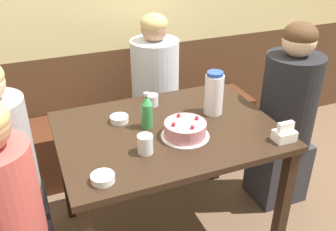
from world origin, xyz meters
TOP-DOWN VIEW (x-y plane):
  - ground_plane at (0.00, 0.00)m, footprint 12.00×12.00m
  - back_wall at (0.00, 1.05)m, footprint 4.80×0.04m
  - bench_seat at (0.00, 0.83)m, footprint 2.09×0.38m
  - dining_table at (0.00, 0.00)m, footprint 1.19×0.88m
  - birthday_cake at (0.05, -0.11)m, footprint 0.26×0.26m
  - water_pitcher at (0.31, 0.07)m, footprint 0.11×0.11m
  - soju_bottle at (-0.10, 0.06)m, footprint 0.07×0.07m
  - napkin_holder at (0.51, -0.34)m, footprint 0.11×0.08m
  - bowl_soup_white at (-0.23, 0.17)m, footprint 0.10×0.10m
  - bowl_rice_small at (-0.44, -0.32)m, footprint 0.11×0.11m
  - glass_water_tall at (-0.19, -0.18)m, footprint 0.08×0.08m
  - glass_tumbler_short at (0.02, 0.29)m, footprint 0.07×0.07m
  - person_teal_shirt at (-0.86, 0.09)m, footprint 0.34×0.32m
  - person_pale_blue_shirt at (0.86, 0.05)m, footprint 0.35×0.35m
  - person_grey_tee at (0.18, 0.70)m, footprint 0.34×0.34m
  - person_dark_striped at (-0.86, -0.26)m, footprint 0.34×0.31m

SIDE VIEW (x-z plane):
  - ground_plane at x=0.00m, z-range 0.00..0.00m
  - bench_seat at x=0.00m, z-range 0.00..0.46m
  - person_dark_striped at x=-0.86m, z-range -0.02..1.20m
  - person_grey_tee at x=0.18m, z-range -0.02..1.21m
  - person_teal_shirt at x=-0.86m, z-range -0.03..1.22m
  - person_pale_blue_shirt at x=0.86m, z-range -0.01..1.25m
  - dining_table at x=0.00m, z-range 0.28..1.06m
  - bowl_rice_small at x=-0.44m, z-range 0.77..0.81m
  - bowl_soup_white at x=-0.23m, z-range 0.77..0.81m
  - glass_tumbler_short at x=0.02m, z-range 0.77..0.84m
  - napkin_holder at x=0.51m, z-range 0.76..0.86m
  - birthday_cake at x=0.05m, z-range 0.76..0.87m
  - glass_water_tall at x=-0.19m, z-range 0.77..0.87m
  - soju_bottle at x=-0.10m, z-range 0.77..0.98m
  - water_pitcher at x=0.31m, z-range 0.77..1.03m
  - back_wall at x=0.00m, z-range 0.00..2.50m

